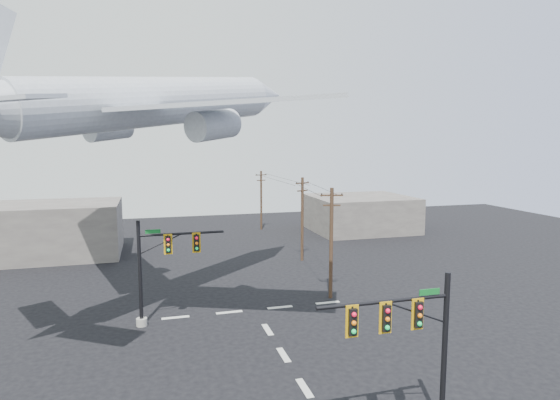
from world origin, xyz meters
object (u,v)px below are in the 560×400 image
object	(u,v)px
utility_pole_a	(331,241)
utility_pole_b	(302,217)
signal_mast_far	(158,270)
utility_pole_c	(261,199)
signal_mast_near	(415,346)
airliner	(159,103)

from	to	relation	value
utility_pole_a	utility_pole_b	size ratio (longest dim) A/B	1.01
utility_pole_a	utility_pole_b	bearing A→B (deg)	97.23
signal_mast_far	utility_pole_a	world-z (taller)	utility_pole_a
utility_pole_a	utility_pole_c	world-z (taller)	utility_pole_a
utility_pole_c	utility_pole_a	bearing A→B (deg)	-106.45
signal_mast_far	utility_pole_b	world-z (taller)	utility_pole_b
signal_mast_near	utility_pole_a	distance (m)	18.29
signal_mast_near	utility_pole_b	world-z (taller)	utility_pole_b
signal_mast_far	utility_pole_c	distance (m)	36.72
utility_pole_b	airliner	distance (m)	22.28
signal_mast_near	airliner	world-z (taller)	airliner
signal_mast_near	utility_pole_a	world-z (taller)	utility_pole_a
signal_mast_far	airliner	xyz separation A→B (m)	(0.44, 1.98, 11.65)
signal_mast_near	utility_pole_b	bearing A→B (deg)	80.88
signal_mast_near	signal_mast_far	bearing A→B (deg)	123.37
utility_pole_a	airliner	xyz separation A→B (m)	(-13.35, -0.04, 10.82)
signal_mast_far	utility_pole_c	xyz separation A→B (m)	(15.30, 33.37, 0.56)
signal_mast_far	utility_pole_b	bearing A→B (deg)	43.13
utility_pole_c	signal_mast_near	bearing A→B (deg)	-109.22
utility_pole_c	utility_pole_b	bearing A→B (deg)	-103.42
signal_mast_far	utility_pole_a	bearing A→B (deg)	8.34
signal_mast_far	airliner	size ratio (longest dim) A/B	0.28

